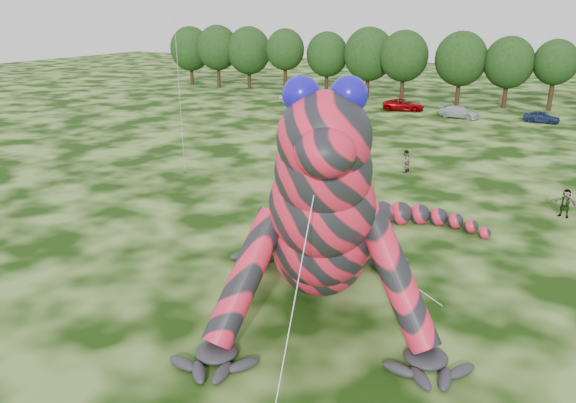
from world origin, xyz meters
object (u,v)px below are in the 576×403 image
(car_2, at_px, (404,105))
(spectator_5, at_px, (565,203))
(tree_0, at_px, (191,56))
(car_0, at_px, (293,98))
(car_1, at_px, (330,102))
(tree_7, at_px, (460,69))
(tree_2, at_px, (249,58))
(car_3, at_px, (459,112))
(tree_8, at_px, (508,73))
(tree_5, at_px, (368,62))
(tree_1, at_px, (218,56))
(spectator_4, at_px, (317,118))
(spectator_0, at_px, (361,149))
(inflatable_gecko, at_px, (321,178))
(tree_9, at_px, (554,75))
(tree_3, at_px, (285,61))
(tree_4, at_px, (327,63))
(car_4, at_px, (542,117))
(spectator_1, at_px, (405,161))
(tree_6, at_px, (403,66))

(car_2, height_order, spectator_5, spectator_5)
(tree_0, xyz_separation_m, spectator_5, (58.53, -43.18, -3.89))
(car_0, height_order, car_1, car_0)
(tree_0, height_order, tree_7, tree_0)
(tree_2, bearing_deg, car_0, -38.50)
(car_3, bearing_deg, tree_8, -10.78)
(tree_7, bearing_deg, tree_5, 172.87)
(tree_1, xyz_separation_m, spectator_4, (27.31, -22.25, -4.13))
(tree_0, relative_size, spectator_0, 5.54)
(inflatable_gecko, height_order, tree_9, inflatable_gecko)
(tree_3, xyz_separation_m, tree_7, (25.64, -0.26, 0.02))
(tree_1, relative_size, car_0, 2.43)
(tree_4, relative_size, spectator_5, 5.24)
(tree_5, distance_m, car_3, 19.24)
(tree_4, distance_m, car_4, 32.35)
(tree_0, xyz_separation_m, tree_4, (24.92, -0.52, -0.23))
(spectator_5, height_order, spectator_1, spectator_1)
(tree_3, distance_m, tree_8, 31.50)
(spectator_1, bearing_deg, tree_8, -173.71)
(tree_8, xyz_separation_m, car_3, (-3.80, -9.69, -3.80))
(inflatable_gecko, height_order, tree_3, inflatable_gecko)
(tree_1, distance_m, car_1, 26.26)
(tree_5, relative_size, spectator_1, 5.64)
(spectator_5, bearing_deg, car_3, 125.12)
(car_3, distance_m, spectator_5, 33.46)
(tree_2, bearing_deg, spectator_1, -46.20)
(tree_0, height_order, spectator_4, tree_0)
(spectator_1, bearing_deg, spectator_5, 75.45)
(tree_2, distance_m, tree_8, 38.84)
(tree_1, distance_m, car_4, 50.24)
(car_3, bearing_deg, inflatable_gecko, -166.58)
(tree_1, bearing_deg, tree_8, -1.38)
(inflatable_gecko, height_order, tree_5, inflatable_gecko)
(tree_0, height_order, car_0, tree_0)
(inflatable_gecko, bearing_deg, spectator_4, 90.02)
(car_1, bearing_deg, inflatable_gecko, -167.87)
(tree_8, xyz_separation_m, car_1, (-20.28, -9.07, -3.81))
(tree_5, xyz_separation_m, car_4, (23.87, -10.11, -4.25))
(tree_2, distance_m, spectator_4, 32.04)
(tree_4, xyz_separation_m, spectator_0, (17.99, -34.94, -3.67))
(tree_6, distance_m, car_1, 11.90)
(car_3, bearing_deg, tree_5, 64.21)
(tree_1, relative_size, tree_3, 1.04)
(tree_6, bearing_deg, tree_0, 176.06)
(tree_0, relative_size, tree_4, 1.05)
(tree_0, distance_m, tree_3, 18.97)
(car_4, bearing_deg, inflatable_gecko, 178.40)
(inflatable_gecko, relative_size, tree_1, 2.01)
(tree_5, relative_size, spectator_0, 5.71)
(tree_5, xyz_separation_m, tree_7, (13.04, -1.63, -0.16))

